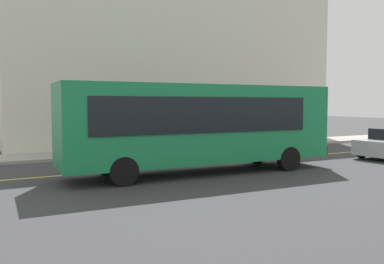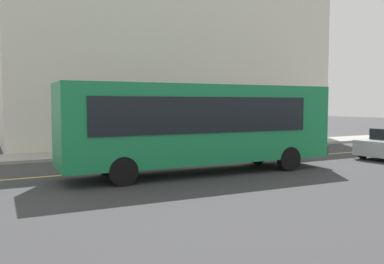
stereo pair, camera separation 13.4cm
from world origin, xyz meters
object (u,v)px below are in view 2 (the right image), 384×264
bus (202,124)px  pedestrian_at_corner (101,134)px  traffic_light (164,108)px  pedestrian_near_storefront (254,129)px

bus → pedestrian_at_corner: 8.24m
bus → traffic_light: bearing=79.6°
traffic_light → pedestrian_at_corner: size_ratio=2.05×
pedestrian_at_corner → bus: bearing=-76.2°
pedestrian_near_storefront → bus: bearing=-136.7°
bus → pedestrian_at_corner: size_ratio=7.16×
bus → traffic_light: size_ratio=3.50×
traffic_light → pedestrian_near_storefront: traffic_light is taller
traffic_light → pedestrian_near_storefront: (7.22, 1.43, -1.43)m
pedestrian_near_storefront → traffic_light: bearing=-168.8°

